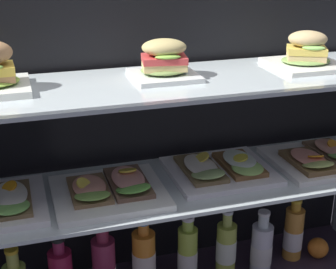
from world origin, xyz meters
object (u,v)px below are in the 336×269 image
at_px(plated_roll_sandwich_near_left_corner, 166,62).
at_px(orange_fruit_beside_bottles, 318,248).
at_px(juice_bottle_front_left_end, 226,249).
at_px(juice_bottle_tucked_behind, 261,248).
at_px(open_sandwich_tray_center, 110,189).
at_px(juice_bottle_front_fourth, 104,267).
at_px(plated_roll_sandwich_mid_left, 306,54).
at_px(juice_bottle_near_post, 293,234).
at_px(open_sandwich_tray_near_right_corner, 322,158).
at_px(juice_bottle_back_right, 187,254).
at_px(juice_bottle_front_second, 144,260).
at_px(open_sandwich_tray_left_of_center, 222,168).

relative_size(plated_roll_sandwich_near_left_corner, orange_fruit_beside_bottles, 2.43).
height_order(juice_bottle_front_left_end, juice_bottle_tucked_behind, juice_bottle_front_left_end).
relative_size(open_sandwich_tray_center, juice_bottle_front_left_end, 1.25).
relative_size(open_sandwich_tray_center, juice_bottle_front_fourth, 1.20).
distance_m(plated_roll_sandwich_mid_left, juice_bottle_near_post, 0.63).
height_order(juice_bottle_tucked_behind, orange_fruit_beside_bottles, juice_bottle_tucked_behind).
relative_size(plated_roll_sandwich_near_left_corner, juice_bottle_front_left_end, 0.72).
relative_size(open_sandwich_tray_near_right_corner, juice_bottle_tucked_behind, 1.35).
relative_size(plated_roll_sandwich_mid_left, juice_bottle_front_left_end, 0.84).
distance_m(plated_roll_sandwich_near_left_corner, open_sandwich_tray_near_right_corner, 0.59).
relative_size(plated_roll_sandwich_near_left_corner, juice_bottle_tucked_behind, 0.78).
bearing_deg(juice_bottle_front_fourth, orange_fruit_beside_bottles, -2.08).
bearing_deg(juice_bottle_front_fourth, open_sandwich_tray_near_right_corner, -5.60).
distance_m(juice_bottle_front_fourth, orange_fruit_beside_bottles, 0.74).
distance_m(juice_bottle_back_right, juice_bottle_front_left_end, 0.13).
bearing_deg(orange_fruit_beside_bottles, juice_bottle_tucked_behind, -177.89).
relative_size(juice_bottle_front_left_end, juice_bottle_tucked_behind, 1.08).
height_order(juice_bottle_front_fourth, juice_bottle_front_left_end, juice_bottle_front_fourth).
xyz_separation_m(juice_bottle_back_right, juice_bottle_tucked_behind, (0.25, -0.03, -0.01)).
bearing_deg(open_sandwich_tray_near_right_corner, plated_roll_sandwich_near_left_corner, 174.79).
height_order(open_sandwich_tray_near_right_corner, juice_bottle_near_post, open_sandwich_tray_near_right_corner).
distance_m(juice_bottle_front_fourth, juice_bottle_tucked_behind, 0.52).
distance_m(plated_roll_sandwich_mid_left, juice_bottle_front_fourth, 0.87).
bearing_deg(plated_roll_sandwich_near_left_corner, juice_bottle_front_fourth, 173.38).
height_order(juice_bottle_front_second, juice_bottle_back_right, juice_bottle_front_second).
xyz_separation_m(plated_roll_sandwich_near_left_corner, open_sandwich_tray_left_of_center, (0.17, -0.02, -0.33)).
height_order(open_sandwich_tray_center, juice_bottle_front_fourth, open_sandwich_tray_center).
xyz_separation_m(open_sandwich_tray_center, juice_bottle_back_right, (0.25, 0.07, -0.30)).
distance_m(juice_bottle_back_right, juice_bottle_near_post, 0.39).
distance_m(juice_bottle_tucked_behind, orange_fruit_beside_bottles, 0.23).
xyz_separation_m(juice_bottle_front_left_end, juice_bottle_tucked_behind, (0.12, -0.01, -0.01)).
bearing_deg(orange_fruit_beside_bottles, plated_roll_sandwich_near_left_corner, 179.52).
bearing_deg(juice_bottle_front_left_end, juice_bottle_near_post, 5.55).
distance_m(open_sandwich_tray_near_right_corner, juice_bottle_front_fourth, 0.75).
bearing_deg(open_sandwich_tray_near_right_corner, open_sandwich_tray_center, -179.07).
bearing_deg(juice_bottle_back_right, plated_roll_sandwich_near_left_corner, -170.33).
height_order(juice_bottle_tucked_behind, juice_bottle_near_post, juice_bottle_near_post).
bearing_deg(juice_bottle_back_right, juice_bottle_near_post, 1.66).
relative_size(juice_bottle_back_right, orange_fruit_beside_bottles, 3.30).
distance_m(open_sandwich_tray_left_of_center, juice_bottle_front_left_end, 0.30).
relative_size(juice_bottle_near_post, orange_fruit_beside_bottles, 3.18).
xyz_separation_m(plated_roll_sandwich_mid_left, open_sandwich_tray_left_of_center, (-0.26, -0.01, -0.32)).
xyz_separation_m(plated_roll_sandwich_near_left_corner, juice_bottle_near_post, (0.46, 0.02, -0.63)).
bearing_deg(juice_bottle_tucked_behind, juice_bottle_front_fourth, 176.11).
bearing_deg(juice_bottle_front_fourth, juice_bottle_tucked_behind, -3.89).
distance_m(juice_bottle_front_second, juice_bottle_front_left_end, 0.27).
bearing_deg(plated_roll_sandwich_mid_left, juice_bottle_front_left_end, 178.39).
relative_size(open_sandwich_tray_center, open_sandwich_tray_left_of_center, 1.00).
distance_m(juice_bottle_front_second, juice_bottle_tucked_behind, 0.39).
distance_m(plated_roll_sandwich_near_left_corner, juice_bottle_near_post, 0.78).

